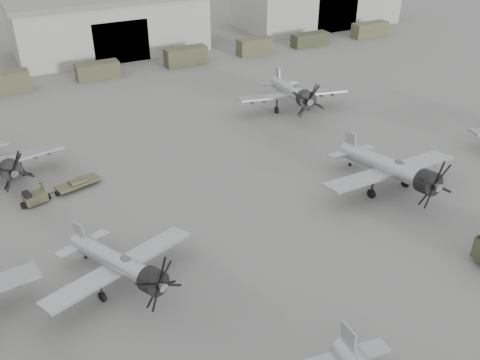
% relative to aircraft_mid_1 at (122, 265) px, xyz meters
% --- Properties ---
extents(ground, '(220.00, 220.00, 0.00)m').
position_rel_aircraft_mid_1_xyz_m(ground, '(13.90, -7.34, -2.03)').
color(ground, slate).
rests_on(ground, ground).
extents(hangar_center, '(29.00, 14.80, 8.70)m').
position_rel_aircraft_mid_1_xyz_m(hangar_center, '(13.90, 54.62, 2.34)').
color(hangar_center, gray).
rests_on(hangar_center, ground).
extents(support_truck_2, '(6.64, 2.20, 2.63)m').
position_rel_aircraft_mid_1_xyz_m(support_truck_2, '(-3.13, 42.66, -0.72)').
color(support_truck_2, '#44462E').
rests_on(support_truck_2, ground).
extents(support_truck_3, '(5.75, 2.20, 2.18)m').
position_rel_aircraft_mid_1_xyz_m(support_truck_3, '(8.91, 42.66, -0.94)').
color(support_truck_3, '#42412B').
rests_on(support_truck_3, ground).
extents(support_truck_4, '(6.07, 2.20, 2.55)m').
position_rel_aircraft_mid_1_xyz_m(support_truck_4, '(21.69, 42.66, -0.75)').
color(support_truck_4, '#41422B').
rests_on(support_truck_4, ground).
extents(support_truck_5, '(5.27, 2.20, 2.50)m').
position_rel_aircraft_mid_1_xyz_m(support_truck_5, '(32.91, 42.66, -0.78)').
color(support_truck_5, '#47462E').
rests_on(support_truck_5, ground).
extents(support_truck_6, '(6.07, 2.20, 2.04)m').
position_rel_aircraft_mid_1_xyz_m(support_truck_6, '(43.00, 42.66, -1.01)').
color(support_truck_6, '#333925').
rests_on(support_truck_6, ground).
extents(support_truck_7, '(6.29, 2.20, 2.39)m').
position_rel_aircraft_mid_1_xyz_m(support_truck_7, '(55.00, 42.66, -0.83)').
color(support_truck_7, '#4A4B31').
rests_on(support_truck_7, ground).
extents(aircraft_mid_1, '(11.08, 10.00, 4.46)m').
position_rel_aircraft_mid_1_xyz_m(aircraft_mid_1, '(0.00, 0.00, 0.00)').
color(aircraft_mid_1, '#9B9FA4').
rests_on(aircraft_mid_1, ground).
extents(aircraft_mid_2, '(12.90, 11.60, 5.18)m').
position_rel_aircraft_mid_1_xyz_m(aircraft_mid_2, '(24.27, 1.60, 0.32)').
color(aircraft_mid_2, '#9FA2A8').
rests_on(aircraft_mid_2, ground).
extents(aircraft_far_1, '(13.03, 11.72, 5.17)m').
position_rel_aircraft_mid_1_xyz_m(aircraft_far_1, '(26.30, 20.89, 0.32)').
color(aircraft_far_1, '#9C9FA4').
rests_on(aircraft_far_1, ground).
extents(tug_trailer, '(6.86, 3.00, 1.36)m').
position_rel_aircraft_mid_1_xyz_m(tug_trailer, '(-2.23, 14.19, -1.52)').
color(tug_trailer, '#44432C').
rests_on(tug_trailer, ground).
extents(ground_crew, '(0.63, 0.80, 1.94)m').
position_rel_aircraft_mid_1_xyz_m(ground_crew, '(-2.91, 14.29, -1.06)').
color(ground_crew, '#3D422B').
rests_on(ground_crew, ground).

